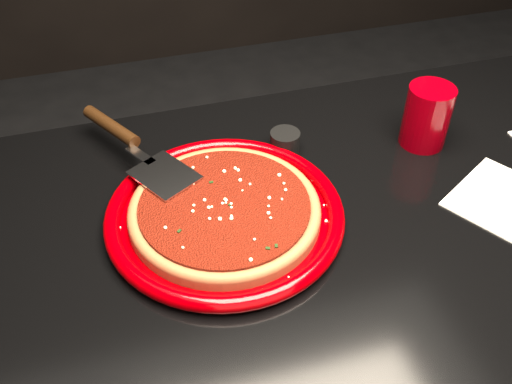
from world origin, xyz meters
The scene contains 11 objects.
table centered at (0.00, 0.00, 0.38)m, with size 1.20×0.80×0.75m, color black.
plate centered at (-0.19, 0.07, 0.76)m, with size 0.38×0.38×0.03m, color #7F0002.
pizza_crust centered at (-0.19, 0.07, 0.77)m, with size 0.30×0.30×0.02m, color brown.
pizza_crust_rim centered at (-0.19, 0.07, 0.78)m, with size 0.30×0.30×0.02m, color brown.
pizza_sauce centered at (-0.19, 0.07, 0.78)m, with size 0.27×0.27×0.01m, color maroon.
parmesan_dusting centered at (-0.19, 0.07, 0.79)m, with size 0.26×0.26×0.01m, color #FFF2C7, non-canonical shape.
basil_flecks centered at (-0.19, 0.07, 0.79)m, with size 0.24×0.24×0.00m, color black, non-canonical shape.
pizza_server centered at (-0.30, 0.24, 0.80)m, with size 0.10×0.34×0.03m, color silver, non-canonical shape.
cup centered at (0.21, 0.16, 0.81)m, with size 0.08×0.08×0.12m, color #800008.
napkin_a centered at (0.27, -0.03, 0.75)m, with size 0.17×0.17×0.00m, color silver.
ramekin centered at (-0.04, 0.21, 0.77)m, with size 0.05×0.05×0.04m, color black.
Camera 1 is at (-0.32, -0.57, 1.39)m, focal length 40.00 mm.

